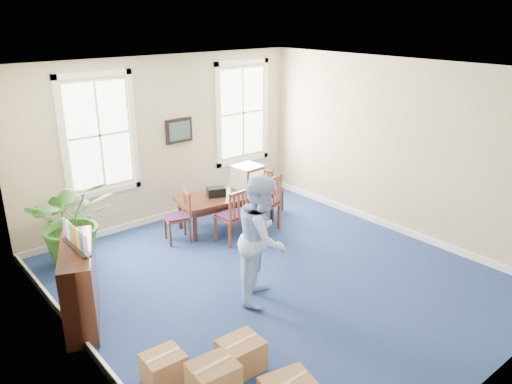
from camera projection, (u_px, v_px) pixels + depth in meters
floor at (275, 278)px, 7.84m from camera, size 6.50×6.50×0.00m
ceiling at (279, 70)px, 6.75m from camera, size 6.50×6.50×0.00m
wall_back at (165, 140)px, 9.65m from camera, size 6.50×0.00×6.50m
wall_front at (496, 264)px, 4.94m from camera, size 6.50×0.00×6.50m
wall_left at (75, 238)px, 5.50m from camera, size 0.00×6.50×6.50m
wall_right at (399, 148)px, 9.09m from camera, size 0.00×6.50×6.50m
baseboard_back at (170, 214)px, 10.15m from camera, size 6.00×0.04×0.12m
baseboard_left at (93, 353)px, 6.04m from camera, size 0.04×6.50×0.12m
baseboard_right at (390, 226)px, 9.60m from camera, size 0.04×6.50×0.12m
window_left at (99, 135)px, 8.75m from camera, size 1.40×0.12×2.20m
window_right at (242, 113)px, 10.67m from camera, size 1.40×0.12×2.20m
wall_picture at (179, 131)px, 9.74m from camera, size 0.58×0.06×0.48m
conference_table at (227, 210)px, 9.68m from camera, size 1.98×1.09×0.64m
crt_tv at (248, 177)px, 9.85m from camera, size 0.54×0.59×0.45m
game_console at (259, 184)px, 10.05m from camera, size 0.20×0.24×0.06m
equipment_bag at (216, 192)px, 9.44m from camera, size 0.40×0.33×0.17m
chair_near_left at (231, 215)px, 8.92m from camera, size 0.49×0.49×1.02m
chair_near_right at (263, 203)px, 9.36m from camera, size 0.62×0.62×1.12m
chair_end_left at (177, 217)px, 8.96m from camera, size 0.52×0.52×0.94m
chair_end_right at (270, 189)px, 10.29m from camera, size 0.53×0.53×0.97m
man at (262, 238)px, 7.04m from camera, size 1.16×1.13×1.87m
credenza at (80, 285)px, 6.60m from camera, size 0.89×1.42×1.08m
brochure_rack at (75, 237)px, 6.37m from camera, size 0.41×0.71×0.32m
potted_plant at (73, 220)px, 8.11m from camera, size 1.66×1.55×1.49m
cardboard_boxes at (224, 379)px, 5.15m from camera, size 1.48×1.48×0.76m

